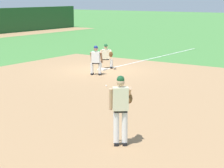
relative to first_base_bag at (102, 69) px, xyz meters
The scene contains 8 objects.
ground_plane 0.04m from the first_base_bag, ahead, with size 160.00×160.00×0.00m, color #47843D.
infield_dirt_patch 5.89m from the first_base_bag, 141.77° to the right, with size 18.00×18.00×0.01m, color #A87F56.
foul_line_stripe 5.86m from the first_base_bag, ahead, with size 11.72×0.10×0.00m, color white.
first_base_bag is the anchor object (origin of this frame).
baseball 4.18m from the first_base_bag, 141.65° to the right, with size 0.07×0.07×0.07m, color white.
pitcher 11.79m from the first_base_bag, 141.69° to the right, with size 0.85×0.57×1.86m.
first_baseman 0.89m from the first_base_bag, 14.03° to the left, with size 0.78×1.06×1.34m.
baserunner 1.60m from the first_base_bag, 156.69° to the right, with size 0.59×0.67×1.46m.
Camera 1 is at (-18.34, -13.31, 3.85)m, focal length 70.00 mm.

